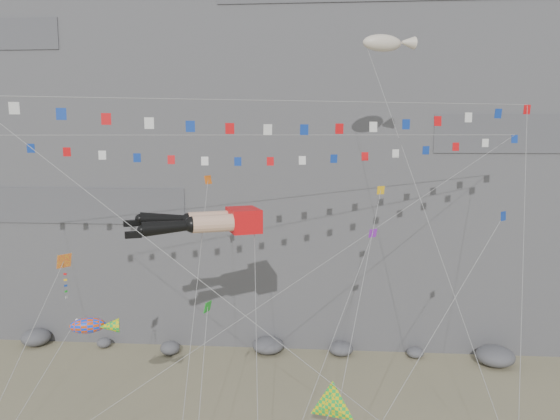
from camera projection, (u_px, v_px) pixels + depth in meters
name	position (u px, v px, depth m)	size (l,w,h in m)	color
cliff	(282.00, 65.00, 56.48)	(80.00, 28.00, 50.00)	slate
talus_boulders	(268.00, 346.00, 45.12)	(60.00, 3.00, 1.20)	#59595E
legs_kite	(208.00, 222.00, 32.16)	(9.53, 16.24, 19.72)	red
flag_banner_upper	(254.00, 135.00, 34.58)	(34.66, 15.56, 25.00)	red
flag_banner_lower	(286.00, 101.00, 28.00)	(27.76, 10.44, 23.05)	red
harlequin_kite	(64.00, 262.00, 29.53)	(4.27, 7.44, 13.34)	red
fish_windsock	(87.00, 326.00, 29.41)	(6.05, 6.95, 10.63)	#E3470B
delta_kite	(332.00, 406.00, 25.26)	(4.27, 6.54, 8.63)	yellow
blimp_windsock	(383.00, 44.00, 33.89)	(8.48, 12.69, 26.96)	beige
small_kite_a	(208.00, 184.00, 34.40)	(1.43, 13.68, 19.91)	orange
small_kite_b	(371.00, 237.00, 32.19)	(6.50, 11.59, 17.34)	purple
small_kite_c	(207.00, 309.00, 27.65)	(1.15, 6.99, 11.23)	green
small_kite_d	(380.00, 196.00, 32.32)	(4.67, 13.85, 20.14)	yellow
small_kite_e	(499.00, 223.00, 27.91)	(10.68, 8.28, 18.71)	#11369D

